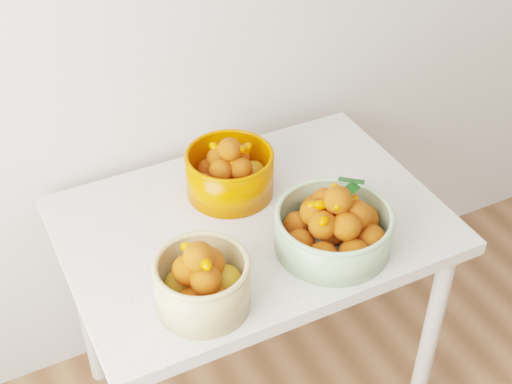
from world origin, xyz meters
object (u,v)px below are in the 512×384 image
table (253,246)px  bowl_green (334,226)px  bowl_orange (230,172)px  bowl_cream (202,282)px

table → bowl_green: 0.28m
bowl_green → bowl_orange: bearing=113.8°
bowl_cream → bowl_orange: bearing=56.7°
bowl_cream → bowl_orange: size_ratio=0.83×
bowl_green → bowl_orange: (-0.14, 0.32, 0.00)m
bowl_orange → bowl_green: bearing=-66.2°
table → bowl_orange: bowl_orange is taller
bowl_cream → bowl_green: size_ratio=0.66×
bowl_orange → table: bearing=-88.7°
table → bowl_orange: 0.21m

